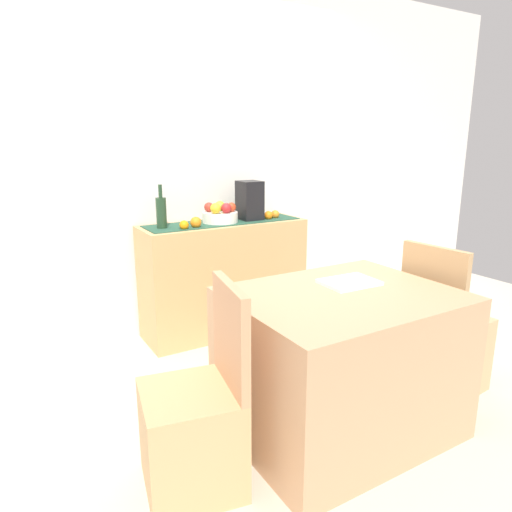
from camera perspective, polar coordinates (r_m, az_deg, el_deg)
name	(u,v)px	position (r m, az deg, el deg)	size (l,w,h in m)	color
ground_plane	(280,384)	(2.98, 2.94, -15.53)	(6.40, 6.40, 0.02)	beige
room_wall_rear	(196,155)	(3.63, -7.37, 12.26)	(6.40, 0.06, 2.70)	silver
sideboard_console	(224,277)	(3.58, -3.91, -2.65)	(1.25, 0.42, 0.86)	tan
table_runner	(224,222)	(3.48, -4.03, 4.18)	(1.18, 0.32, 0.01)	#254D39
fruit_bowl	(220,217)	(3.46, -4.45, 4.81)	(0.26, 0.26, 0.08)	white
apple_left	(220,206)	(3.49, -4.45, 6.16)	(0.08, 0.08, 0.08)	#8AB132
apple_right	(209,207)	(3.46, -5.83, 6.01)	(0.07, 0.07, 0.07)	#A63123
apple_rear	(226,208)	(3.39, -3.70, 5.91)	(0.07, 0.07, 0.07)	#B32629
apple_front	(231,207)	(3.46, -3.05, 6.04)	(0.07, 0.07, 0.07)	#BF3C1F
apple_upper	(216,208)	(3.37, -5.00, 5.87)	(0.08, 0.08, 0.08)	gold
wine_bottle	(161,212)	(3.28, -11.60, 5.32)	(0.07, 0.07, 0.31)	#223D26
coffee_maker	(250,201)	(3.56, -0.79, 6.84)	(0.16, 0.18, 0.30)	black
orange_loose_mid	(196,222)	(3.28, -7.43, 4.14)	(0.08, 0.08, 0.08)	orange
orange_loose_far	(269,215)	(3.60, 1.55, 5.03)	(0.07, 0.07, 0.07)	orange
orange_loose_end	(275,214)	(3.66, 2.38, 5.17)	(0.07, 0.07, 0.07)	orange
orange_loose_near_bowl	(184,225)	(3.23, -8.86, 3.79)	(0.06, 0.06, 0.06)	orange
dining_table	(340,362)	(2.44, 10.36, -12.75)	(1.07, 0.85, 0.74)	tan
open_book	(349,282)	(2.44, 11.42, -3.19)	(0.28, 0.21, 0.02)	white
chair_near_window	(195,430)	(2.12, -7.52, -20.46)	(0.47, 0.47, 0.90)	tan
chair_by_corner	(443,346)	(3.02, 22.04, -10.27)	(0.43, 0.43, 0.90)	tan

